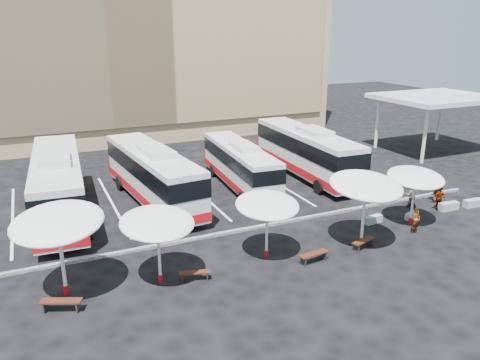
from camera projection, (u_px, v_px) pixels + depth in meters
name	position (u px, v px, depth m)	size (l,w,h in m)	color
ground	(246.00, 234.00, 26.32)	(120.00, 120.00, 0.00)	black
sandstone_building	(120.00, 13.00, 50.00)	(42.00, 18.25, 29.60)	tan
service_canopy	(436.00, 99.00, 42.92)	(10.00, 8.00, 5.20)	silver
curb_divider	(242.00, 230.00, 26.73)	(34.00, 0.25, 0.15)	black
bay_lines	(198.00, 191.00, 33.25)	(24.15, 12.00, 0.01)	white
bus_0	(58.00, 183.00, 28.45)	(3.64, 13.12, 4.12)	silver
bus_1	(152.00, 173.00, 30.69)	(3.74, 12.43, 3.88)	silver
bus_2	(240.00, 164.00, 33.69)	(3.07, 10.82, 3.39)	silver
bus_3	(306.00, 151.00, 36.23)	(3.23, 12.53, 3.95)	silver
sunshade_0	(57.00, 223.00, 19.34)	(5.06, 5.08, 3.99)	silver
sunshade_1	(157.00, 223.00, 20.48)	(3.81, 3.84, 3.45)	silver
sunshade_2	(267.00, 205.00, 22.87)	(3.45, 3.49, 3.31)	silver
sunshade_3	(366.00, 186.00, 24.00)	(3.78, 3.83, 3.95)	silver
sunshade_4	(416.00, 178.00, 26.89)	(3.90, 3.93, 3.37)	silver
wood_bench_0	(61.00, 303.00, 19.06)	(1.71, 1.07, 0.51)	black
wood_bench_1	(195.00, 274.00, 21.45)	(1.46, 0.77, 0.43)	black
wood_bench_2	(314.00, 255.00, 23.08)	(1.64, 0.60, 0.49)	black
wood_bench_3	(363.00, 242.00, 24.57)	(1.56, 0.79, 0.46)	black
conc_bench_0	(373.00, 219.00, 27.80)	(1.18, 0.39, 0.44)	gray
conc_bench_1	(412.00, 216.00, 28.44)	(1.06, 0.35, 0.40)	gray
conc_bench_2	(449.00, 206.00, 29.78)	(1.34, 0.45, 0.50)	gray
conc_bench_3	(473.00, 203.00, 30.34)	(1.32, 0.44, 0.49)	gray
passenger_0	(416.00, 221.00, 26.25)	(0.56, 0.37, 1.53)	black
passenger_1	(412.00, 195.00, 30.13)	(0.79, 0.61, 1.62)	black
passenger_2	(439.00, 198.00, 29.67)	(0.90, 0.38, 1.54)	black
passenger_3	(435.00, 190.00, 31.01)	(1.04, 0.60, 1.61)	black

